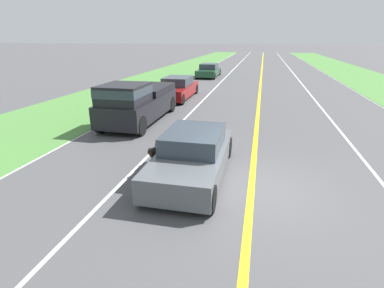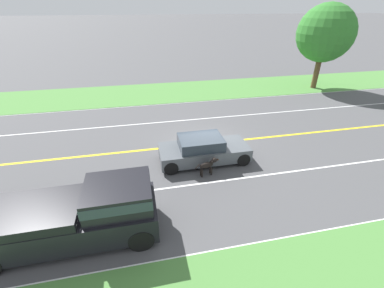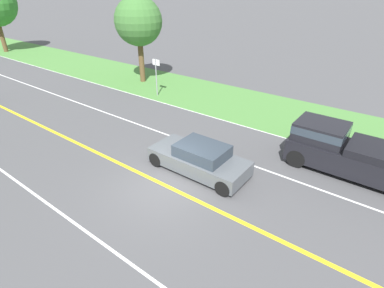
{
  "view_description": "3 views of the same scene",
  "coord_description": "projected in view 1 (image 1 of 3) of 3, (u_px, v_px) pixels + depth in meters",
  "views": [
    {
      "loc": [
        -0.05,
        7.26,
        3.77
      ],
      "look_at": [
        1.78,
        -0.72,
        0.86
      ],
      "focal_mm": 28.0,
      "sensor_mm": 36.0,
      "label": 1
    },
    {
      "loc": [
        12.23,
        -3.25,
        6.92
      ],
      "look_at": [
        2.04,
        -1.07,
        1.21
      ],
      "focal_mm": 24.0,
      "sensor_mm": 36.0,
      "label": 2
    },
    {
      "loc": [
        -7.24,
        -6.75,
        7.31
      ],
      "look_at": [
        2.15,
        0.3,
        0.91
      ],
      "focal_mm": 28.0,
      "sensor_mm": 36.0,
      "label": 3
    }
  ],
  "objects": [
    {
      "name": "dog",
      "position": [
        154.0,
        154.0,
        8.84
      ],
      "size": [
        0.37,
        1.17,
        0.85
      ],
      "rotation": [
        0.0,
        0.0,
        0.19
      ],
      "color": "black",
      "rests_on": "ground"
    },
    {
      "name": "car_trailing_near",
      "position": [
        177.0,
        88.0,
        19.69
      ],
      "size": [
        1.91,
        4.78,
        1.36
      ],
      "color": "maroon",
      "rests_on": "ground"
    },
    {
      "name": "lane_edge_line_right",
      "position": [
        26.0,
        165.0,
        9.42
      ],
      "size": [
        0.14,
        160.0,
        0.01
      ],
      "primitive_type": "cube",
      "color": "white",
      "rests_on": "ground"
    },
    {
      "name": "pickup_truck",
      "position": [
        137.0,
        101.0,
        13.86
      ],
      "size": [
        2.05,
        5.47,
        1.96
      ],
      "color": "black",
      "rests_on": "ground"
    },
    {
      "name": "car_trailing_mid",
      "position": [
        209.0,
        71.0,
        30.41
      ],
      "size": [
        1.93,
        4.59,
        1.31
      ],
      "color": "#1E472D",
      "rests_on": "ground"
    },
    {
      "name": "ground_plane",
      "position": [
        251.0,
        188.0,
        7.94
      ],
      "size": [
        400.0,
        400.0,
        0.0
      ],
      "primitive_type": "plane",
      "color": "#4C4C4F"
    },
    {
      "name": "lane_dash_same_dir",
      "position": [
        129.0,
        175.0,
        8.68
      ],
      "size": [
        0.1,
        160.0,
        0.01
      ],
      "primitive_type": "cube",
      "color": "white",
      "rests_on": "ground"
    },
    {
      "name": "centre_divider_line",
      "position": [
        251.0,
        188.0,
        7.94
      ],
      "size": [
        0.18,
        160.0,
        0.01
      ],
      "primitive_type": "cube",
      "color": "yellow",
      "rests_on": "ground"
    },
    {
      "name": "ego_car",
      "position": [
        193.0,
        155.0,
        8.49
      ],
      "size": [
        1.84,
        4.36,
        1.32
      ],
      "color": "#51565B",
      "rests_on": "ground"
    }
  ]
}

